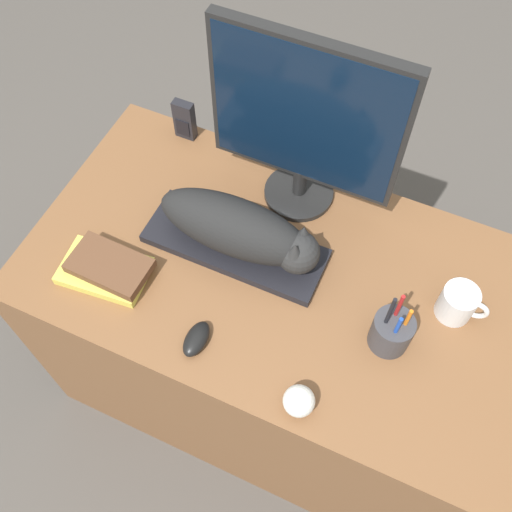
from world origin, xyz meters
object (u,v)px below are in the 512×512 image
object	(u,v)px
keyboard	(235,246)
monitor	(305,121)
book_stack	(107,268)
baseball	(299,401)
cat	(243,230)
coffee_mug	(458,303)
pen_cup	(391,332)
computer_mouse	(196,339)
phone	(184,120)

from	to	relation	value
keyboard	monitor	distance (m)	0.36
monitor	book_stack	distance (m)	0.59
baseball	cat	bearing A→B (deg)	131.63
coffee_mug	book_stack	world-z (taller)	coffee_mug
monitor	book_stack	bearing A→B (deg)	-128.76
cat	book_stack	world-z (taller)	cat
coffee_mug	baseball	size ratio (longest dim) A/B	1.66
monitor	pen_cup	bearing A→B (deg)	-41.37
computer_mouse	pen_cup	bearing A→B (deg)	24.71
coffee_mug	book_stack	size ratio (longest dim) A/B	0.51
cat	book_stack	xyz separation A→B (m)	(-0.28, -0.20, -0.07)
cat	pen_cup	xyz separation A→B (m)	(0.41, -0.08, -0.05)
pen_cup	phone	distance (m)	0.82
cat	baseball	world-z (taller)	cat
cat	coffee_mug	world-z (taller)	cat
computer_mouse	coffee_mug	world-z (taller)	coffee_mug
keyboard	monitor	xyz separation A→B (m)	(0.08, 0.22, 0.27)
coffee_mug	cat	bearing A→B (deg)	-174.42
coffee_mug	pen_cup	bearing A→B (deg)	-131.44
pen_cup	phone	world-z (taller)	pen_cup
monitor	book_stack	size ratio (longest dim) A/B	2.22
coffee_mug	computer_mouse	bearing A→B (deg)	-148.40
keyboard	computer_mouse	world-z (taller)	computer_mouse
coffee_mug	pen_cup	world-z (taller)	pen_cup
keyboard	baseball	size ratio (longest dim) A/B	6.56
monitor	computer_mouse	world-z (taller)	monitor
coffee_mug	phone	size ratio (longest dim) A/B	0.94
book_stack	pen_cup	bearing A→B (deg)	9.23
computer_mouse	book_stack	size ratio (longest dim) A/B	0.41
computer_mouse	book_stack	bearing A→B (deg)	165.49
monitor	baseball	size ratio (longest dim) A/B	7.17
baseball	phone	world-z (taller)	phone
cat	computer_mouse	size ratio (longest dim) A/B	4.45
computer_mouse	pen_cup	xyz separation A→B (m)	(0.40, 0.18, 0.04)
keyboard	pen_cup	size ratio (longest dim) A/B	2.27
cat	computer_mouse	distance (m)	0.28
cat	baseball	xyz separation A→B (m)	(0.28, -0.31, -0.06)
keyboard	monitor	bearing A→B (deg)	69.80
cat	pen_cup	size ratio (longest dim) A/B	2.05
monitor	baseball	world-z (taller)	monitor
pen_cup	book_stack	distance (m)	0.69
coffee_mug	baseball	world-z (taller)	coffee_mug
baseball	book_stack	size ratio (longest dim) A/B	0.31
monitor	book_stack	xyz separation A→B (m)	(-0.34, -0.42, -0.25)
keyboard	baseball	distance (m)	0.43
coffee_mug	phone	bearing A→B (deg)	164.24
computer_mouse	pen_cup	distance (m)	0.44
keyboard	phone	world-z (taller)	phone
baseball	book_stack	bearing A→B (deg)	168.10
cat	book_stack	size ratio (longest dim) A/B	1.83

